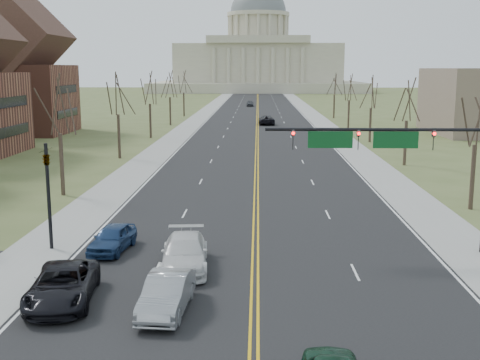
# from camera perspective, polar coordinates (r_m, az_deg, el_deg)

# --- Properties ---
(road) EXTENTS (20.00, 380.00, 0.01)m
(road) POSITION_cam_1_polar(r_m,az_deg,el_deg) (129.17, 1.67, 6.12)
(road) COLOR black
(road) RESTS_ON ground
(cross_road) EXTENTS (120.00, 14.00, 0.01)m
(cross_road) POSITION_cam_1_polar(r_m,az_deg,el_deg) (26.74, 1.39, -11.48)
(cross_road) COLOR black
(cross_road) RESTS_ON ground
(sidewalk_left) EXTENTS (4.00, 380.00, 0.03)m
(sidewalk_left) POSITION_cam_1_polar(r_m,az_deg,el_deg) (129.74, -3.67, 6.12)
(sidewalk_left) COLOR gray
(sidewalk_left) RESTS_ON ground
(sidewalk_right) EXTENTS (4.00, 380.00, 0.03)m
(sidewalk_right) POSITION_cam_1_polar(r_m,az_deg,el_deg) (129.72, 7.00, 6.07)
(sidewalk_right) COLOR gray
(sidewalk_right) RESTS_ON ground
(center_line) EXTENTS (0.42, 380.00, 0.01)m
(center_line) POSITION_cam_1_polar(r_m,az_deg,el_deg) (129.17, 1.67, 6.12)
(center_line) COLOR gold
(center_line) RESTS_ON road
(edge_line_left) EXTENTS (0.15, 380.00, 0.01)m
(edge_line_left) POSITION_cam_1_polar(r_m,az_deg,el_deg) (129.55, -2.70, 6.13)
(edge_line_left) COLOR silver
(edge_line_left) RESTS_ON road
(edge_line_right) EXTENTS (0.15, 380.00, 0.01)m
(edge_line_right) POSITION_cam_1_polar(r_m,az_deg,el_deg) (129.54, 6.03, 6.08)
(edge_line_right) COLOR silver
(edge_line_right) RESTS_ON road
(capitol) EXTENTS (90.00, 60.00, 50.00)m
(capitol) POSITION_cam_1_polar(r_m,az_deg,el_deg) (268.73, 1.72, 11.46)
(capitol) COLOR #AFA792
(capitol) RESTS_ON ground
(signal_mast) EXTENTS (12.12, 0.44, 7.20)m
(signal_mast) POSITION_cam_1_polar(r_m,az_deg,el_deg) (33.38, 14.42, 2.87)
(signal_mast) COLOR black
(signal_mast) RESTS_ON ground
(signal_left) EXTENTS (0.32, 0.36, 6.00)m
(signal_left) POSITION_cam_1_polar(r_m,az_deg,el_deg) (34.88, -17.75, -0.39)
(signal_left) COLOR black
(signal_left) RESTS_ON ground
(tree_r_0) EXTENTS (3.74, 3.74, 8.50)m
(tree_r_0) POSITION_cam_1_polar(r_m,az_deg,el_deg) (45.60, 21.54, 5.45)
(tree_r_0) COLOR #35291F
(tree_r_0) RESTS_ON ground
(tree_l_0) EXTENTS (3.96, 3.96, 9.00)m
(tree_l_0) POSITION_cam_1_polar(r_m,az_deg,el_deg) (49.41, -16.82, 6.53)
(tree_l_0) COLOR #35291F
(tree_l_0) RESTS_ON ground
(tree_r_1) EXTENTS (3.74, 3.74, 8.50)m
(tree_r_1) POSITION_cam_1_polar(r_m,az_deg,el_deg) (64.74, 15.59, 7.10)
(tree_r_1) COLOR #35291F
(tree_r_1) RESTS_ON ground
(tree_l_1) EXTENTS (3.96, 3.96, 9.00)m
(tree_l_1) POSITION_cam_1_polar(r_m,az_deg,el_deg) (68.65, -11.54, 7.78)
(tree_l_1) COLOR #35291F
(tree_l_1) RESTS_ON ground
(tree_r_2) EXTENTS (3.74, 3.74, 8.50)m
(tree_r_2) POSITION_cam_1_polar(r_m,az_deg,el_deg) (84.28, 12.35, 7.96)
(tree_r_2) COLOR #35291F
(tree_r_2) RESTS_ON ground
(tree_l_2) EXTENTS (3.96, 3.96, 9.00)m
(tree_l_2) POSITION_cam_1_polar(r_m,az_deg,el_deg) (88.23, -8.57, 8.45)
(tree_l_2) COLOR #35291F
(tree_l_2) RESTS_ON ground
(tree_r_3) EXTENTS (3.74, 3.74, 8.50)m
(tree_r_3) POSITION_cam_1_polar(r_m,az_deg,el_deg) (103.99, 10.34, 8.48)
(tree_r_3) COLOR #35291F
(tree_r_3) RESTS_ON ground
(tree_l_3) EXTENTS (3.96, 3.96, 9.00)m
(tree_l_3) POSITION_cam_1_polar(r_m,az_deg,el_deg) (107.96, -6.68, 8.86)
(tree_l_3) COLOR #35291F
(tree_l_3) RESTS_ON ground
(tree_r_4) EXTENTS (3.74, 3.74, 8.50)m
(tree_r_4) POSITION_cam_1_polar(r_m,az_deg,el_deg) (123.79, 8.96, 8.83)
(tree_r_4) COLOR #35291F
(tree_r_4) RESTS_ON ground
(tree_l_4) EXTENTS (3.96, 3.96, 9.00)m
(tree_l_4) POSITION_cam_1_polar(r_m,az_deg,el_deg) (127.78, -5.38, 9.14)
(tree_l_4) COLOR #35291F
(tree_l_4) RESTS_ON ground
(bldg_left_far) EXTENTS (17.10, 14.28, 23.25)m
(bldg_left_far) POSITION_cam_1_polar(r_m,az_deg,el_deg) (100.30, -20.92, 9.61)
(bldg_left_far) COLOR brown
(bldg_left_far) RESTS_ON ground
(car_sb_inner_lead) EXTENTS (1.97, 4.85, 1.57)m
(car_sb_inner_lead) POSITION_cam_1_polar(r_m,az_deg,el_deg) (25.64, -6.95, -10.65)
(car_sb_inner_lead) COLOR gray
(car_sb_inner_lead) RESTS_ON road
(car_sb_outer_lead) EXTENTS (3.28, 5.92, 1.57)m
(car_sb_outer_lead) POSITION_cam_1_polar(r_m,az_deg,el_deg) (27.50, -16.47, -9.53)
(car_sb_outer_lead) COLOR black
(car_sb_outer_lead) RESTS_ON road
(car_sb_inner_second) EXTENTS (2.76, 5.82, 1.64)m
(car_sb_inner_second) POSITION_cam_1_polar(r_m,az_deg,el_deg) (30.75, -5.26, -6.90)
(car_sb_inner_second) COLOR silver
(car_sb_inner_second) RESTS_ON road
(car_sb_outer_second) EXTENTS (2.26, 4.50, 1.47)m
(car_sb_outer_second) POSITION_cam_1_polar(r_m,az_deg,el_deg) (34.25, -12.00, -5.41)
(car_sb_outer_second) COLOR navy
(car_sb_outer_second) RESTS_ON road
(car_far_nb) EXTENTS (2.97, 5.94, 1.61)m
(car_far_nb) POSITION_cam_1_polar(r_m,az_deg,el_deg) (108.79, 2.52, 5.70)
(car_far_nb) COLOR black
(car_far_nb) RESTS_ON road
(car_far_sb) EXTENTS (1.95, 4.54, 1.53)m
(car_far_sb) POSITION_cam_1_polar(r_m,az_deg,el_deg) (161.04, 0.95, 7.28)
(car_far_sb) COLOR #43454A
(car_far_sb) RESTS_ON road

